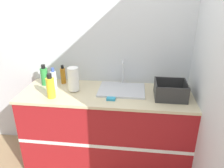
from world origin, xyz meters
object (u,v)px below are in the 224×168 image
(dish_rack, at_px, (170,92))
(bottle_green, at_px, (44,76))
(bottle_clear, at_px, (54,79))
(sink, at_px, (122,89))
(bottle_amber, at_px, (63,75))
(paper_towel_roll, at_px, (73,79))
(bottle_yellow, at_px, (51,87))

(dish_rack, height_order, bottle_green, bottle_green)
(bottle_clear, bearing_deg, sink, 1.73)
(bottle_clear, distance_m, bottle_green, 0.17)
(sink, xyz_separation_m, bottle_clear, (-0.78, -0.02, 0.09))
(sink, height_order, bottle_green, sink)
(bottle_clear, xyz_separation_m, bottle_green, (-0.15, 0.08, 0.00))
(bottle_clear, bearing_deg, dish_rack, -4.14)
(sink, distance_m, bottle_amber, 0.74)
(paper_towel_roll, xyz_separation_m, bottle_yellow, (-0.19, -0.19, -0.02))
(paper_towel_roll, distance_m, bottle_yellow, 0.27)
(bottle_green, distance_m, bottle_amber, 0.22)
(dish_rack, bearing_deg, bottle_amber, 168.75)
(dish_rack, bearing_deg, bottle_yellow, -173.10)
(sink, bearing_deg, bottle_clear, -178.27)
(bottle_yellow, distance_m, bottle_clear, 0.25)
(dish_rack, distance_m, bottle_yellow, 1.25)
(bottle_green, xyz_separation_m, bottle_amber, (0.20, 0.07, -0.01))
(dish_rack, xyz_separation_m, bottle_amber, (-1.24, 0.25, 0.04))
(sink, relative_size, dish_rack, 1.58)
(bottle_clear, distance_m, bottle_amber, 0.16)
(dish_rack, bearing_deg, sink, 167.20)
(paper_towel_roll, distance_m, bottle_clear, 0.26)
(dish_rack, relative_size, bottle_amber, 1.42)
(paper_towel_roll, height_order, bottle_amber, paper_towel_roll)
(sink, relative_size, bottle_amber, 2.25)
(paper_towel_roll, relative_size, bottle_amber, 1.19)
(bottle_yellow, bearing_deg, sink, 20.37)
(sink, height_order, bottle_amber, sink)
(bottle_yellow, bearing_deg, bottle_clear, 103.83)
(dish_rack, distance_m, bottle_amber, 1.26)
(bottle_green, bearing_deg, bottle_clear, -29.54)
(sink, relative_size, bottle_green, 2.07)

